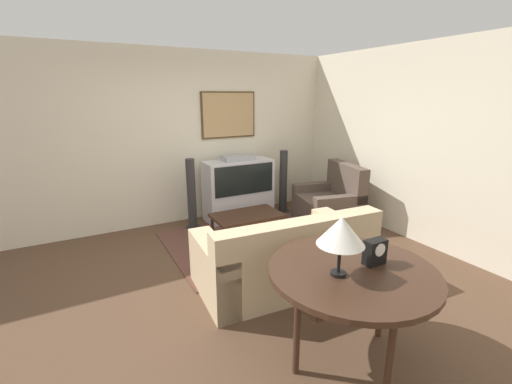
{
  "coord_description": "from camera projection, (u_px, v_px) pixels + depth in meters",
  "views": [
    {
      "loc": [
        -1.58,
        -3.22,
        2.02
      ],
      "look_at": [
        0.56,
        0.7,
        0.75
      ],
      "focal_mm": 24.0,
      "sensor_mm": 36.0,
      "label": 1
    }
  ],
  "objects": [
    {
      "name": "couch",
      "position": [
        285.0,
        258.0,
        3.73
      ],
      "size": [
        1.91,
        1.08,
        0.85
      ],
      "rotation": [
        0.0,
        0.0,
        3.08
      ],
      "color": "#CCB289",
      "rests_on": "ground_plane"
    },
    {
      "name": "armchair",
      "position": [
        330.0,
        205.0,
        5.5
      ],
      "size": [
        1.02,
        1.14,
        0.97
      ],
      "rotation": [
        0.0,
        0.0,
        -1.79
      ],
      "color": "brown",
      "rests_on": "ground_plane"
    },
    {
      "name": "ground_plane",
      "position": [
        243.0,
        274.0,
        4.0
      ],
      "size": [
        12.0,
        12.0,
        0.0
      ],
      "primitive_type": "plane",
      "color": "brown"
    },
    {
      "name": "wall_back",
      "position": [
        183.0,
        138.0,
        5.43
      ],
      "size": [
        12.0,
        0.1,
        2.7
      ],
      "color": "beige",
      "rests_on": "ground_plane"
    },
    {
      "name": "tv",
      "position": [
        238.0,
        189.0,
        5.7
      ],
      "size": [
        1.13,
        0.48,
        1.08
      ],
      "color": "silver",
      "rests_on": "ground_plane"
    },
    {
      "name": "coffee_table",
      "position": [
        247.0,
        217.0,
        4.88
      ],
      "size": [
        0.97,
        0.59,
        0.38
      ],
      "color": "#3D2619",
      "rests_on": "ground_plane"
    },
    {
      "name": "wall_right",
      "position": [
        408.0,
        144.0,
        4.84
      ],
      "size": [
        0.06,
        12.0,
        2.7
      ],
      "color": "beige",
      "rests_on": "ground_plane"
    },
    {
      "name": "mantel_clock",
      "position": [
        375.0,
        252.0,
        2.57
      ],
      "size": [
        0.17,
        0.1,
        0.2
      ],
      "color": "black",
      "rests_on": "console_table"
    },
    {
      "name": "speaker_tower_left",
      "position": [
        192.0,
        196.0,
        5.24
      ],
      "size": [
        0.23,
        0.23,
        1.1
      ],
      "color": "black",
      "rests_on": "ground_plane"
    },
    {
      "name": "speaker_tower_right",
      "position": [
        283.0,
        183.0,
        6.01
      ],
      "size": [
        0.23,
        0.23,
        1.1
      ],
      "color": "black",
      "rests_on": "ground_plane"
    },
    {
      "name": "console_table",
      "position": [
        352.0,
        276.0,
        2.53
      ],
      "size": [
        1.25,
        1.25,
        0.79
      ],
      "color": "#3D2619",
      "rests_on": "ground_plane"
    },
    {
      "name": "area_rug",
      "position": [
        251.0,
        240.0,
        4.92
      ],
      "size": [
        2.28,
        1.87,
        0.01
      ],
      "color": "brown",
      "rests_on": "ground_plane"
    },
    {
      "name": "table_lamp",
      "position": [
        341.0,
        232.0,
        2.34
      ],
      "size": [
        0.33,
        0.33,
        0.44
      ],
      "color": "black",
      "rests_on": "console_table"
    }
  ]
}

